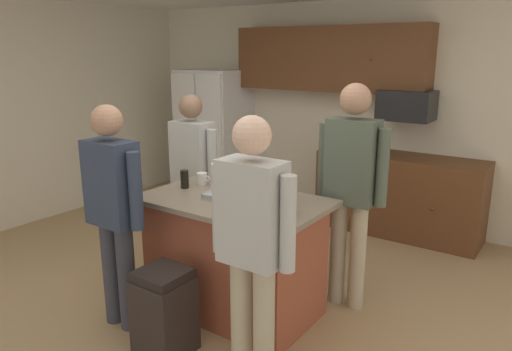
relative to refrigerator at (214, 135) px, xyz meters
The scene contains 20 objects.
floor 3.23m from the refrigerator, 49.98° to the right, with size 7.04×7.04×0.00m, color tan.
back_wall 2.08m from the refrigerator, 11.81° to the left, with size 6.40×0.10×2.60m, color beige.
cabinet_run_upper 1.92m from the refrigerator, ahead, with size 2.40×0.38×0.75m.
cabinet_run_lower 2.64m from the refrigerator, ahead, with size 1.80×0.63×0.90m.
refrigerator is the anchor object (origin of this frame).
microwave_over_range 2.66m from the refrigerator, ahead, with size 0.56×0.40×0.32m, color black.
kitchen_island 3.15m from the refrigerator, 47.68° to the right, with size 1.41×0.88×0.93m.
person_guest_right 2.22m from the refrigerator, 55.49° to the right, with size 0.57×0.22×1.64m.
person_host_foreground 3.28m from the refrigerator, 31.52° to the right, with size 0.57×0.24×1.79m.
person_guest_left 4.01m from the refrigerator, 47.21° to the right, with size 0.57×0.22×1.68m.
person_guest_by_door 3.34m from the refrigerator, 62.77° to the right, with size 0.57×0.22×1.67m.
glass_stout_tall 2.80m from the refrigerator, 55.25° to the right, with size 0.07×0.07×0.15m.
glass_short_whisky 3.31m from the refrigerator, 40.46° to the right, with size 0.07×0.07×0.15m.
mug_blue_stoneware 2.70m from the refrigerator, 52.43° to the right, with size 0.13×0.09×0.10m.
mug_ceramic_white 2.77m from the refrigerator, 49.66° to the right, with size 0.13×0.09×0.10m.
glass_pilsner 3.58m from the refrigerator, 43.68° to the right, with size 0.06×0.06×0.17m.
glass_dark_ale 3.53m from the refrigerator, 41.70° to the right, with size 0.06×0.06×0.14m.
tumbler_amber 3.48m from the refrigerator, 47.67° to the right, with size 0.07×0.07×0.16m.
serving_tray 3.14m from the refrigerator, 47.32° to the right, with size 0.44×0.30×0.04m.
trash_bin 3.70m from the refrigerator, 55.87° to the right, with size 0.34×0.34×0.61m.
Camera 1 is at (2.22, -2.67, 2.02)m, focal length 33.58 mm.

